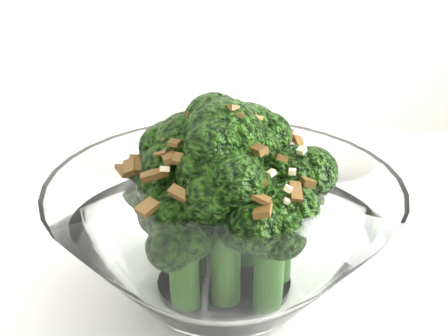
{
  "coord_description": "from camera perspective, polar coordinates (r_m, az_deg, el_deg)",
  "views": [
    {
      "loc": [
        0.26,
        -0.41,
        1.02
      ],
      "look_at": [
        0.28,
        -0.05,
        0.85
      ],
      "focal_mm": 50.0,
      "sensor_mm": 36.0,
      "label": 1
    }
  ],
  "objects": [
    {
      "name": "broccoli_dish",
      "position": [
        0.42,
        0.08,
        -5.18
      ],
      "size": [
        0.23,
        0.23,
        0.14
      ],
      "color": "white",
      "rests_on": "table"
    }
  ]
}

